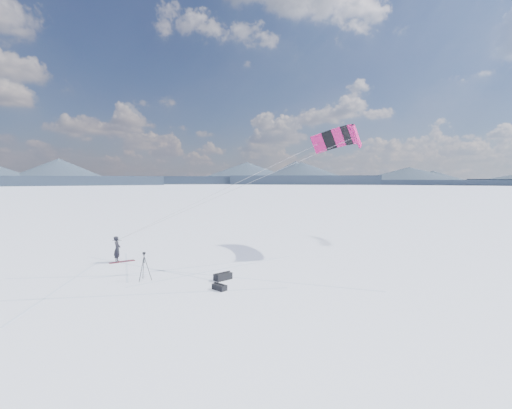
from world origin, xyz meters
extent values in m
plane|color=white|center=(0.00, 0.00, 0.00)|extent=(1800.00, 1800.00, 0.00)
cube|color=#1E2A39|center=(188.09, 258.89, 2.86)|extent=(147.80, 124.57, 5.72)
cone|color=#1E2A39|center=(188.09, 258.89, 5.72)|extent=(89.40, 89.40, 8.00)
cube|color=#1E2A39|center=(98.89, 304.34, 2.86)|extent=(156.56, 89.15, 5.72)
cone|color=#1E2A39|center=(98.89, 304.34, 5.72)|extent=(80.64, 80.64, 8.00)
cube|color=#1E2A39|center=(0.00, 320.00, 2.86)|extent=(150.00, 45.00, 5.72)
cone|color=#1E2A39|center=(0.00, 320.00, 5.72)|extent=(64.00, 64.00, 8.00)
cube|color=#1E2A39|center=(-98.89, 304.34, 2.86)|extent=(156.56, 89.15, 5.72)
cone|color=#1E2A39|center=(-98.89, 304.34, 5.72)|extent=(80.64, 80.64, 8.00)
cube|color=#AABAD5|center=(-5.00, -4.00, 0.00)|extent=(6.00, 0.12, 0.01)
cube|color=#AABAD5|center=(-3.30, -1.70, 0.00)|extent=(3.52, 7.29, 0.01)
cube|color=#AABAD5|center=(-1.60, 0.60, 0.00)|extent=(6.45, 7.79, 0.01)
cube|color=#AABAD5|center=(0.10, 2.90, 0.00)|extent=(11.66, 3.07, 0.01)
cube|color=#AABAD5|center=(1.80, -2.80, 0.00)|extent=(1.27, 5.91, 0.01)
cube|color=#AABAD5|center=(3.50, -0.50, 0.00)|extent=(6.52, 4.83, 0.01)
cube|color=#AABAD5|center=(5.20, 1.80, 0.00)|extent=(8.85, 4.87, 0.01)
cube|color=#AABAD5|center=(-4.10, -3.90, 0.00)|extent=(0.79, 11.99, 0.01)
imported|color=black|center=(-3.21, 3.83, 0.00)|extent=(0.44, 0.63, 1.66)
cube|color=maroon|center=(-2.94, 3.84, 0.02)|extent=(1.54, 0.97, 0.04)
cylinder|color=black|center=(-0.84, -0.85, 0.64)|extent=(0.40, 0.10, 1.29)
cylinder|color=black|center=(-1.10, -0.64, 0.64)|extent=(0.17, 0.39, 1.29)
cylinder|color=black|center=(-1.15, -0.96, 0.64)|extent=(0.28, 0.33, 1.29)
cylinder|color=black|center=(-1.03, -0.82, 1.10)|extent=(0.04, 0.04, 0.37)
cube|color=black|center=(-1.03, -0.82, 1.34)|extent=(0.08, 0.08, 0.05)
cube|color=black|center=(-1.03, -0.82, 1.44)|extent=(0.15, 0.12, 0.10)
cylinder|color=black|center=(-1.03, -0.73, 1.44)|extent=(0.07, 0.10, 0.07)
cube|color=black|center=(3.00, -1.46, 0.18)|extent=(1.03, 0.88, 0.35)
cylinder|color=black|center=(3.00, -1.46, 0.38)|extent=(0.80, 0.55, 0.09)
cube|color=black|center=(2.68, -3.19, 0.14)|extent=(0.72, 0.79, 0.27)
cylinder|color=black|center=(2.68, -3.19, 0.29)|extent=(0.49, 0.60, 0.08)
cube|color=#C4115E|center=(12.47, 2.97, 8.13)|extent=(1.20, 0.98, 1.68)
cube|color=black|center=(12.86, 3.84, 8.35)|extent=(1.00, 1.07, 1.61)
cube|color=#C4115E|center=(13.05, 4.82, 8.49)|extent=(0.79, 1.10, 1.52)
cube|color=black|center=(13.03, 5.83, 8.53)|extent=(0.82, 1.10, 1.43)
cube|color=#C4115E|center=(12.81, 6.82, 8.49)|extent=(1.03, 1.08, 1.52)
cube|color=black|center=(12.38, 7.72, 8.35)|extent=(1.21, 0.99, 1.61)
cube|color=#C4115E|center=(11.79, 8.47, 8.13)|extent=(1.37, 0.85, 1.68)
cylinder|color=gray|center=(4.63, 3.40, 4.76)|extent=(15.69, 0.88, 6.76)
cylinder|color=gray|center=(4.29, 6.15, 4.76)|extent=(15.01, 4.66, 6.76)
cylinder|color=black|center=(-3.21, 3.83, 1.40)|extent=(0.55, 0.10, 0.03)
camera|label=1|loc=(1.30, -20.53, 5.31)|focal=26.00mm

